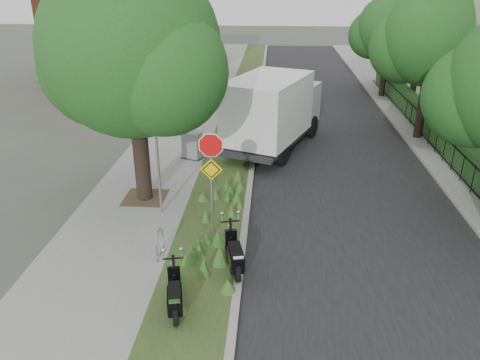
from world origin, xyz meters
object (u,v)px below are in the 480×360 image
object	(u,v)px
utility_cabinet	(192,146)
sign_assembly	(211,164)
box_truck	(273,108)
scooter_near	(175,299)
scooter_far	(235,258)

from	to	relation	value
utility_cabinet	sign_assembly	bearing A→B (deg)	-75.21
box_truck	scooter_near	bearing A→B (deg)	-100.62
box_truck	utility_cabinet	distance (m)	3.88
scooter_near	scooter_far	size ratio (longest dim) A/B	0.94
sign_assembly	scooter_near	distance (m)	3.98
scooter_far	utility_cabinet	size ratio (longest dim) A/B	1.53
scooter_near	utility_cabinet	distance (m)	9.60
scooter_far	sign_assembly	bearing A→B (deg)	113.29
scooter_near	box_truck	size ratio (longest dim) A/B	0.24
sign_assembly	box_truck	world-z (taller)	sign_assembly
scooter_near	utility_cabinet	xyz separation A→B (m)	(-1.17, 9.53, 0.16)
scooter_far	utility_cabinet	distance (m)	8.20
scooter_near	scooter_far	xyz separation A→B (m)	(1.21, 1.68, 0.03)
scooter_near	box_truck	distance (m)	11.52
scooter_far	utility_cabinet	xyz separation A→B (m)	(-2.38, 7.85, 0.13)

